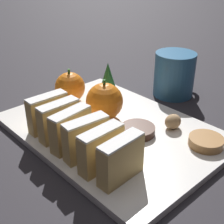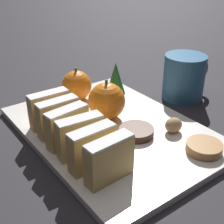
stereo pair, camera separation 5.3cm
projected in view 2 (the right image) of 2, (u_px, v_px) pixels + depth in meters
ground_plane at (112, 133)px, 0.55m from camera, size 6.00×6.00×0.00m
serving_platter at (112, 130)px, 0.55m from camera, size 0.27×0.37×0.01m
stollen_slice_front at (109, 160)px, 0.41m from camera, size 0.07×0.03×0.06m
stollen_slice_second at (92, 148)px, 0.43m from camera, size 0.07×0.02×0.06m
stollen_slice_third at (80, 137)px, 0.46m from camera, size 0.07×0.03×0.06m
stollen_slice_fourth at (68, 127)px, 0.48m from camera, size 0.07×0.03×0.06m
stollen_slice_fifth at (58, 117)px, 0.51m from camera, size 0.07×0.02×0.06m
stollen_slice_sixth at (49, 109)px, 0.54m from camera, size 0.07×0.02×0.06m
orange_near at (107, 101)px, 0.56m from camera, size 0.07×0.07×0.08m
orange_far at (77, 85)px, 0.63m from camera, size 0.06×0.06×0.07m
walnut at (174, 125)px, 0.53m from camera, size 0.03×0.03×0.03m
chocolate_cookie at (136, 132)px, 0.52m from camera, size 0.06×0.06×0.01m
gingerbread_cookie at (204, 148)px, 0.48m from camera, size 0.06×0.06×0.01m
evergreen_sprig at (116, 78)px, 0.65m from camera, size 0.04×0.04×0.07m
coffee_mug at (184, 77)px, 0.66m from camera, size 0.12×0.09×0.09m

